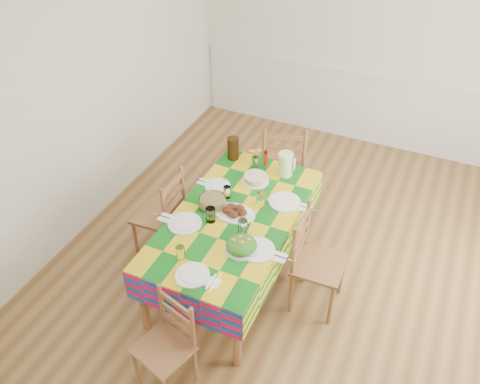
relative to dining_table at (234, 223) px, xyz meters
name	(u,v)px	position (x,y,z in m)	size (l,w,h in m)	color
room	(317,149)	(0.56, 0.32, 0.71)	(4.58, 5.08, 2.78)	brown
wainscot	(372,107)	(0.56, 2.81, -0.15)	(4.41, 0.06, 0.92)	silver
dining_table	(234,223)	(0.00, 0.00, 0.00)	(0.99, 1.85, 0.72)	brown
setting_near_head	(189,267)	(-0.05, -0.70, 0.11)	(0.42, 0.28, 0.12)	white
setting_left_near	(193,220)	(-0.27, -0.22, 0.11)	(0.52, 0.31, 0.14)	white
setting_left_far	(220,188)	(-0.26, 0.27, 0.10)	(0.43, 0.25, 0.11)	white
setting_right_near	(252,241)	(0.28, -0.25, 0.11)	(0.54, 0.31, 0.14)	white
setting_right_far	(277,201)	(0.27, 0.30, 0.11)	(0.53, 0.30, 0.13)	white
meat_platter	(235,212)	(0.00, 0.02, 0.11)	(0.36, 0.26, 0.07)	white
salad_platter	(242,245)	(0.22, -0.34, 0.12)	(0.27, 0.27, 0.11)	white
pasta_bowl	(213,202)	(-0.22, 0.04, 0.12)	(0.24, 0.24, 0.08)	white
cake	(255,179)	(-0.03, 0.52, 0.11)	(0.25, 0.25, 0.07)	white
serving_utensils	(244,229)	(0.15, -0.12, 0.08)	(0.12, 0.27, 0.01)	black
flower_vase	(255,159)	(-0.13, 0.74, 0.16)	(0.13, 0.10, 0.20)	white
hot_sauce	(266,158)	(-0.05, 0.81, 0.16)	(0.04, 0.04, 0.16)	red
green_pitcher	(285,164)	(0.18, 0.74, 0.20)	(0.14, 0.14, 0.24)	#D0EEA8
tea_pitcher	(233,148)	(-0.38, 0.78, 0.19)	(0.11, 0.11, 0.23)	black
name_card	(182,285)	(-0.01, -0.86, 0.09)	(0.08, 0.02, 0.02)	white
chair_near	(167,345)	(0.01, -1.17, -0.23)	(0.45, 0.44, 0.84)	brown
chair_far	(283,165)	(0.02, 1.16, -0.13)	(0.58, 0.56, 1.04)	brown
chair_left	(163,215)	(-0.73, 0.00, -0.18)	(0.42, 0.44, 0.94)	brown
chair_right	(314,262)	(0.73, 0.00, -0.17)	(0.42, 0.44, 0.96)	brown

